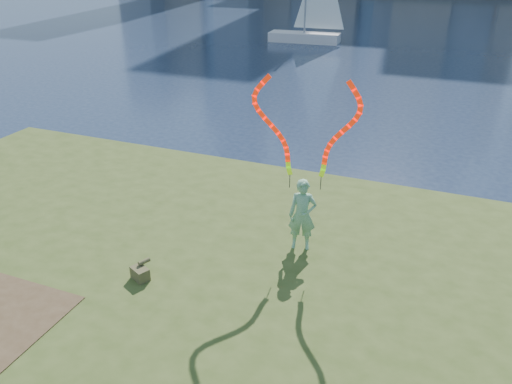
% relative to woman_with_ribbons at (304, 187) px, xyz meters
% --- Properties ---
extents(ground, '(320.00, 320.00, 0.00)m').
position_rel_woman_with_ribbons_xyz_m(ground, '(-2.59, -1.48, -2.22)').
color(ground, '#18253E').
rests_on(ground, ground).
extents(grassy_knoll, '(20.00, 18.00, 0.80)m').
position_rel_woman_with_ribbons_xyz_m(grassy_knoll, '(-2.59, -3.78, -1.88)').
color(grassy_knoll, '#3A4A1A').
rests_on(grassy_knoll, ground).
extents(woman_with_ribbons, '(1.99, 0.60, 3.97)m').
position_rel_woman_with_ribbons_xyz_m(woman_with_ribbons, '(0.00, 0.00, 0.00)').
color(woman_with_ribbons, '#146C23').
rests_on(woman_with_ribbons, grassy_knoll).
extents(canvas_bag, '(0.43, 0.48, 0.34)m').
position_rel_woman_with_ribbons_xyz_m(canvas_bag, '(-2.57, -2.29, -1.28)').
color(canvas_bag, '#434424').
rests_on(canvas_bag, grassy_knoll).
extents(sailboat, '(5.65, 2.01, 8.52)m').
position_rel_woman_with_ribbons_xyz_m(sailboat, '(-8.36, 28.82, -0.75)').
color(sailboat, silver).
rests_on(sailboat, ground).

